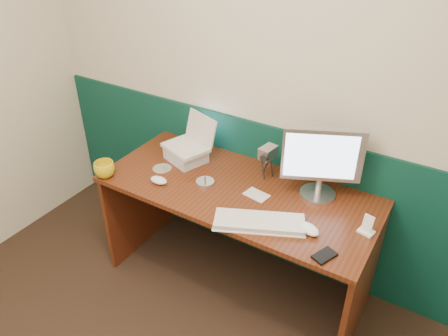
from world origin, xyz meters
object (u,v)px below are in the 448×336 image
Objects in this scene: desk at (237,238)px; keyboard at (259,223)px; camcorder at (267,163)px; mug at (104,169)px; monitor at (322,163)px; laptop at (185,133)px.

desk is 0.51m from keyboard.
keyboard is 0.46m from camcorder.
mug reaches higher than desk.
camcorder reaches higher than mug.
camcorder is (-0.33, 0.02, -0.12)m from monitor.
desk is at bearing 178.58° from monitor.
mug is (-0.30, -0.41, -0.14)m from laptop.
camcorder is (-0.17, 0.42, 0.08)m from keyboard.
monitor reaches higher than camcorder.
mug is at bearing -107.57° from laptop.
camcorder is (0.83, 0.50, 0.05)m from mug.
laptop is at bearing 53.25° from mug.
monitor reaches higher than desk.
keyboard reaches higher than desk.
desk is 3.50× the size of keyboard.
camcorder is at bearing 87.24° from keyboard.
camcorder is (0.09, 0.20, 0.47)m from desk.
keyboard is (0.69, -0.33, -0.18)m from laptop.
laptop is at bearing 166.56° from desk.
laptop is 2.16× the size of mug.
monitor is 2.26× the size of camcorder.
mug is at bearing 177.89° from monitor.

